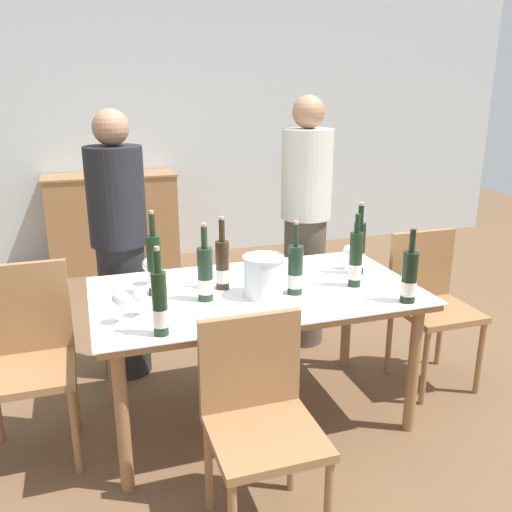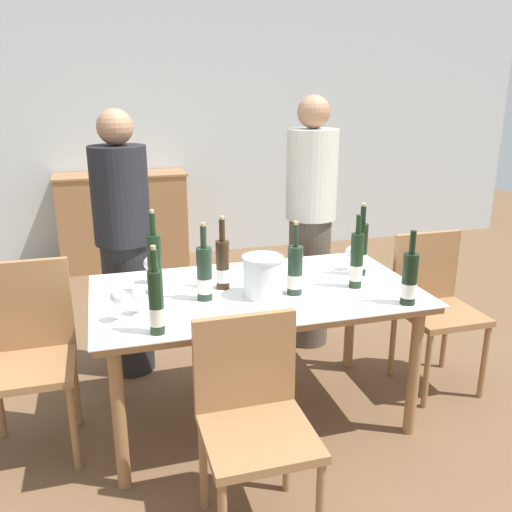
{
  "view_description": "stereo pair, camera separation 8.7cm",
  "coord_description": "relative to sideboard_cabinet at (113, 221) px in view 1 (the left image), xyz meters",
  "views": [
    {
      "loc": [
        -0.8,
        -2.44,
        1.72
      ],
      "look_at": [
        0.0,
        0.0,
        0.91
      ],
      "focal_mm": 38.0,
      "sensor_mm": 36.0,
      "label": 1
    },
    {
      "loc": [
        -0.72,
        -2.47,
        1.72
      ],
      "look_at": [
        0.0,
        0.0,
        0.91
      ],
      "focal_mm": 38.0,
      "sensor_mm": 36.0,
      "label": 2
    }
  ],
  "objects": [
    {
      "name": "ground_plane",
      "position": [
        0.53,
        -2.88,
        -0.46
      ],
      "size": [
        12.0,
        12.0,
        0.0
      ],
      "primitive_type": "plane",
      "color": "brown"
    },
    {
      "name": "wine_bottle_5",
      "position": [
        0.69,
        -2.98,
        0.39
      ],
      "size": [
        0.08,
        0.08,
        0.37
      ],
      "color": "#1E3323",
      "rests_on": "dining_table"
    },
    {
      "name": "wine_bottle_6",
      "position": [
        -0.01,
        -3.25,
        0.4
      ],
      "size": [
        0.06,
        0.06,
        0.38
      ],
      "color": "black",
      "rests_on": "dining_table"
    },
    {
      "name": "chair_right_end",
      "position": [
        1.64,
        -2.8,
        0.07
      ],
      "size": [
        0.42,
        0.42,
        0.9
      ],
      "color": "#996B42",
      "rests_on": "ground_plane"
    },
    {
      "name": "wine_bottle_7",
      "position": [
        1.17,
        -3.25,
        0.39
      ],
      "size": [
        0.07,
        0.07,
        0.36
      ],
      "color": "black",
      "rests_on": "dining_table"
    },
    {
      "name": "wine_bottle_2",
      "position": [
        1.03,
        -2.98,
        0.41
      ],
      "size": [
        0.07,
        0.07,
        0.38
      ],
      "color": "black",
      "rests_on": "dining_table"
    },
    {
      "name": "wine_bottle_1",
      "position": [
        0.37,
        -2.81,
        0.39
      ],
      "size": [
        0.07,
        0.07,
        0.38
      ],
      "color": "#332314",
      "rests_on": "dining_table"
    },
    {
      "name": "wine_bottle_4",
      "position": [
        1.14,
        -2.81,
        0.41
      ],
      "size": [
        0.07,
        0.07,
        0.4
      ],
      "color": "black",
      "rests_on": "dining_table"
    },
    {
      "name": "dining_table",
      "position": [
        0.53,
        -2.88,
        0.2
      ],
      "size": [
        1.63,
        0.92,
        0.73
      ],
      "color": "#996B42",
      "rests_on": "ground_plane"
    },
    {
      "name": "person_guest_left",
      "position": [
        1.13,
        -2.1,
        0.38
      ],
      "size": [
        0.33,
        0.33,
        1.67
      ],
      "color": "#51473D",
      "rests_on": "ground_plane"
    },
    {
      "name": "back_wall",
      "position": [
        0.53,
        0.29,
        0.94
      ],
      "size": [
        8.0,
        0.1,
        2.8
      ],
      "color": "silver",
      "rests_on": "ground_plane"
    },
    {
      "name": "person_host",
      "position": [
        -0.09,
        -2.16,
        0.34
      ],
      "size": [
        0.33,
        0.33,
        1.61
      ],
      "color": "#262628",
      "rests_on": "ground_plane"
    },
    {
      "name": "wine_glass_1",
      "position": [
        -0.07,
        -3.03,
        0.36
      ],
      "size": [
        0.07,
        0.07,
        0.13
      ],
      "color": "white",
      "rests_on": "dining_table"
    },
    {
      "name": "chair_left_end",
      "position": [
        -0.59,
        -2.79,
        0.07
      ],
      "size": [
        0.42,
        0.42,
        0.93
      ],
      "color": "#996B42",
      "rests_on": "ground_plane"
    },
    {
      "name": "wine_bottle_3",
      "position": [
        0.03,
        -2.78,
        0.42
      ],
      "size": [
        0.07,
        0.07,
        0.42
      ],
      "color": "black",
      "rests_on": "dining_table"
    },
    {
      "name": "wine_glass_3",
      "position": [
        -0.15,
        -3.08,
        0.38
      ],
      "size": [
        0.07,
        0.07,
        0.15
      ],
      "color": "white",
      "rests_on": "dining_table"
    },
    {
      "name": "sideboard_cabinet",
      "position": [
        0.0,
        0.0,
        0.0
      ],
      "size": [
        1.25,
        0.46,
        0.92
      ],
      "color": "#996B42",
      "rests_on": "ground_plane"
    },
    {
      "name": "wine_glass_2",
      "position": [
        0.03,
        -2.63,
        0.37
      ],
      "size": [
        0.08,
        0.08,
        0.15
      ],
      "color": "white",
      "rests_on": "dining_table"
    },
    {
      "name": "ice_bucket",
      "position": [
        0.53,
        -2.97,
        0.38
      ],
      "size": [
        0.2,
        0.2,
        0.2
      ],
      "color": "silver",
      "rests_on": "dining_table"
    },
    {
      "name": "wine_glass_0",
      "position": [
        1.12,
        -2.73,
        0.37
      ],
      "size": [
        0.07,
        0.07,
        0.14
      ],
      "color": "white",
      "rests_on": "dining_table"
    },
    {
      "name": "wine_bottle_0",
      "position": [
        0.25,
        -2.93,
        0.4
      ],
      "size": [
        0.08,
        0.08,
        0.38
      ],
      "color": "#1E3323",
      "rests_on": "dining_table"
    },
    {
      "name": "chair_near_front",
      "position": [
        0.31,
        -3.57,
        0.04
      ],
      "size": [
        0.42,
        0.42,
        0.87
      ],
      "color": "#996B42",
      "rests_on": "ground_plane"
    }
  ]
}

